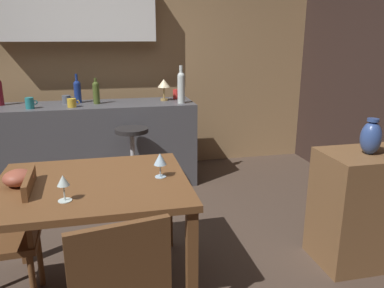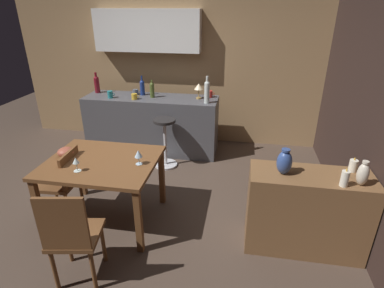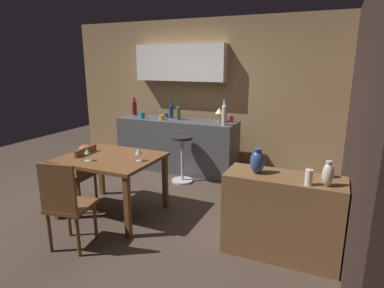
% 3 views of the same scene
% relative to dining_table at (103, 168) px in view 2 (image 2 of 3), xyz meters
% --- Properties ---
extents(ground_plane, '(9.00, 9.00, 0.00)m').
position_rel_dining_table_xyz_m(ground_plane, '(0.14, 0.36, -0.65)').
color(ground_plane, '#47382D').
extents(wall_kitchen_back, '(5.20, 0.33, 2.60)m').
position_rel_dining_table_xyz_m(wall_kitchen_back, '(0.08, 2.44, 0.76)').
color(wall_kitchen_back, '#9E7A51').
rests_on(wall_kitchen_back, ground_plane).
extents(wall_side_right, '(0.10, 4.40, 2.60)m').
position_rel_dining_table_xyz_m(wall_side_right, '(2.69, 0.66, 0.65)').
color(wall_side_right, '#33231E').
rests_on(wall_side_right, ground_plane).
extents(dining_table, '(1.14, 0.94, 0.74)m').
position_rel_dining_table_xyz_m(dining_table, '(0.00, 0.00, 0.00)').
color(dining_table, brown).
rests_on(dining_table, ground_plane).
extents(kitchen_counter, '(2.10, 0.60, 0.90)m').
position_rel_dining_table_xyz_m(kitchen_counter, '(-0.03, 1.86, -0.20)').
color(kitchen_counter, '#4C4C51').
rests_on(kitchen_counter, ground_plane).
extents(sideboard_cabinet, '(1.10, 0.44, 0.82)m').
position_rel_dining_table_xyz_m(sideboard_cabinet, '(2.08, -0.07, -0.24)').
color(sideboard_cabinet, brown).
rests_on(sideboard_cabinet, ground_plane).
extents(chair_near_window, '(0.42, 0.42, 0.83)m').
position_rel_dining_table_xyz_m(chair_near_window, '(-0.46, -0.05, -0.18)').
color(chair_near_window, brown).
rests_on(chair_near_window, ground_plane).
extents(chair_by_doorway, '(0.46, 0.46, 0.94)m').
position_rel_dining_table_xyz_m(chair_by_doorway, '(0.11, -0.86, -0.14)').
color(chair_by_doorway, brown).
rests_on(chair_by_doorway, ground_plane).
extents(bar_stool, '(0.34, 0.34, 0.74)m').
position_rel_dining_table_xyz_m(bar_stool, '(0.32, 1.34, -0.25)').
color(bar_stool, '#262323').
rests_on(bar_stool, ground_plane).
extents(wine_glass_left, '(0.07, 0.07, 0.15)m').
position_rel_dining_table_xyz_m(wine_glass_left, '(-0.13, -0.25, 0.20)').
color(wine_glass_left, silver).
rests_on(wine_glass_left, dining_table).
extents(wine_glass_right, '(0.08, 0.08, 0.15)m').
position_rel_dining_table_xyz_m(wine_glass_right, '(0.41, -0.01, 0.20)').
color(wine_glass_right, silver).
rests_on(wine_glass_right, dining_table).
extents(fruit_bowl, '(0.17, 0.17, 0.10)m').
position_rel_dining_table_xyz_m(fruit_bowl, '(-0.42, 0.03, 0.14)').
color(fruit_bowl, '#9E4C38').
rests_on(fruit_bowl, dining_table).
extents(wine_bottle_clear, '(0.08, 0.08, 0.40)m').
position_rel_dining_table_xyz_m(wine_bottle_clear, '(0.88, 1.70, 0.43)').
color(wine_bottle_clear, silver).
rests_on(wine_bottle_clear, kitchen_counter).
extents(wine_bottle_cobalt, '(0.07, 0.07, 0.31)m').
position_rel_dining_table_xyz_m(wine_bottle_cobalt, '(-0.19, 1.97, 0.38)').
color(wine_bottle_cobalt, navy).
rests_on(wine_bottle_cobalt, kitchen_counter).
extents(wine_bottle_olive, '(0.07, 0.07, 0.27)m').
position_rel_dining_table_xyz_m(wine_bottle_olive, '(0.01, 1.86, 0.38)').
color(wine_bottle_olive, '#475623').
rests_on(wine_bottle_olive, kitchen_counter).
extents(wine_bottle_ruby, '(0.08, 0.08, 0.33)m').
position_rel_dining_table_xyz_m(wine_bottle_ruby, '(-0.96, 1.98, 0.40)').
color(wine_bottle_ruby, maroon).
rests_on(wine_bottle_ruby, kitchen_counter).
extents(cup_slate, '(0.12, 0.09, 0.08)m').
position_rel_dining_table_xyz_m(cup_slate, '(-0.31, 1.97, 0.29)').
color(cup_slate, '#515660').
rests_on(cup_slate, kitchen_counter).
extents(cup_red, '(0.12, 0.08, 0.10)m').
position_rel_dining_table_xyz_m(cup_red, '(0.89, 2.01, 0.30)').
color(cup_red, red).
rests_on(cup_red, kitchen_counter).
extents(cup_mustard, '(0.12, 0.09, 0.09)m').
position_rel_dining_table_xyz_m(cup_mustard, '(-0.23, 1.71, 0.29)').
color(cup_mustard, gold).
rests_on(cup_mustard, kitchen_counter).
extents(cup_teal, '(0.12, 0.08, 0.11)m').
position_rel_dining_table_xyz_m(cup_teal, '(-0.63, 1.72, 0.31)').
color(cup_teal, teal).
rests_on(cup_teal, kitchen_counter).
extents(counter_lamp, '(0.14, 0.14, 0.24)m').
position_rel_dining_table_xyz_m(counter_lamp, '(0.73, 1.91, 0.43)').
color(counter_lamp, '#A58447').
rests_on(counter_lamp, kitchen_counter).
extents(pillar_candle_tall, '(0.07, 0.07, 0.17)m').
position_rel_dining_table_xyz_m(pillar_candle_tall, '(2.30, -0.23, 0.24)').
color(pillar_candle_tall, white).
rests_on(pillar_candle_tall, sideboard_cabinet).
extents(pillar_candle_short, '(0.07, 0.07, 0.14)m').
position_rel_dining_table_xyz_m(pillar_candle_short, '(2.45, 0.06, 0.23)').
color(pillar_candle_short, white).
rests_on(pillar_candle_short, sideboard_cabinet).
extents(vase_ceramic_ivory, '(0.10, 0.10, 0.23)m').
position_rel_dining_table_xyz_m(vase_ceramic_ivory, '(2.45, -0.18, 0.28)').
color(vase_ceramic_ivory, beige).
rests_on(vase_ceramic_ivory, sideboard_cabinet).
extents(vase_ceramic_blue, '(0.14, 0.14, 0.24)m').
position_rel_dining_table_xyz_m(vase_ceramic_blue, '(1.81, -0.09, 0.29)').
color(vase_ceramic_blue, '#334C8C').
rests_on(vase_ceramic_blue, sideboard_cabinet).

